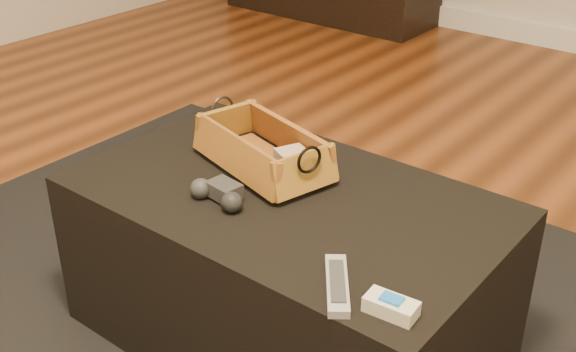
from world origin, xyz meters
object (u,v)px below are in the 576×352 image
Objects in this scene: cream_gadget at (391,306)px; wicker_basket at (263,152)px; game_controller at (219,193)px; silver_remote at (337,285)px; ottoman at (287,268)px; tv_remote at (254,158)px.

wicker_basket is at bearing 151.88° from cream_gadget.
game_controller is 0.89× the size of silver_remote.
cream_gadget is at bearing -10.87° from game_controller.
wicker_basket is 2.76× the size of game_controller.
ottoman is at bearing 151.63° from cream_gadget.
ottoman is 5.17× the size of tv_remote.
wicker_basket is 2.45× the size of silver_remote.
ottoman is 6.86× the size of game_controller.
wicker_basket is at bearing 99.83° from game_controller.
silver_remote is at bearing -14.00° from game_controller.
ottoman is at bearing 143.13° from silver_remote.
ottoman is 2.49× the size of wicker_basket.
silver_remote reaches higher than ottoman.
wicker_basket is 4.11× the size of cream_gadget.
game_controller is 0.51m from cream_gadget.
tv_remote is 0.03m from wicker_basket.
ottoman is 0.28m from game_controller.
wicker_basket reaches higher than game_controller.
wicker_basket is 0.19m from game_controller.
tv_remote is at bearing 147.84° from silver_remote.
cream_gadget is at bearing -28.37° from ottoman.
ottoman is 0.28m from tv_remote.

